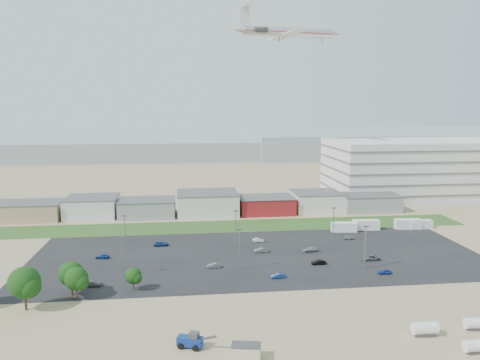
{
  "coord_description": "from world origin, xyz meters",
  "views": [
    {
      "loc": [
        -14.09,
        -99.61,
        39.71
      ],
      "look_at": [
        0.35,
        22.0,
        20.37
      ],
      "focal_mm": 35.0,
      "sensor_mm": 36.0,
      "label": 1
    }
  ],
  "objects": [
    {
      "name": "parked_car_9",
      "position": [
        -21.31,
        32.02,
        0.59
      ],
      "size": [
        4.37,
        2.17,
        1.19
      ],
      "primitive_type": "imported",
      "rotation": [
        0.0,
        0.0,
        1.62
      ],
      "color": "navy",
      "rests_on": "ground"
    },
    {
      "name": "tree_right",
      "position": [
        -36.91,
        -3.86,
        3.87
      ],
      "size": [
        5.17,
        5.17,
        7.75
      ],
      "primitive_type": null,
      "color": "black",
      "rests_on": "ground"
    },
    {
      "name": "parked_car_0",
      "position": [
        33.72,
        12.76,
        0.62
      ],
      "size": [
        4.49,
        2.17,
        1.23
      ],
      "primitive_type": "imported",
      "rotation": [
        0.0,
        0.0,
        -1.54
      ],
      "color": "#595B5E",
      "rests_on": "ground"
    },
    {
      "name": "ground",
      "position": [
        0.0,
        0.0,
        0.0
      ],
      "size": [
        700.0,
        700.0,
        0.0
      ],
      "primitive_type": "plane",
      "color": "#947F5E",
      "rests_on": "ground"
    },
    {
      "name": "tree_left",
      "position": [
        -45.74,
        -8.21,
        4.99
      ],
      "size": [
        6.65,
        6.65,
        9.98
      ],
      "primitive_type": null,
      "color": "black",
      "rests_on": "ground"
    },
    {
      "name": "parking_lot",
      "position": [
        5.0,
        20.0,
        0.01
      ],
      "size": [
        120.0,
        50.0,
        0.01
      ],
      "primitive_type": "cube",
      "color": "black",
      "rests_on": "ground"
    },
    {
      "name": "parked_car_7",
      "position": [
        6.28,
        22.59,
        0.64
      ],
      "size": [
        3.9,
        1.44,
        1.28
      ],
      "primitive_type": "imported",
      "rotation": [
        0.0,
        0.0,
        -1.55
      ],
      "color": "#595B5E",
      "rests_on": "ground"
    },
    {
      "name": "parked_car_13",
      "position": [
        7.03,
        2.91,
        0.56
      ],
      "size": [
        3.53,
        1.57,
        1.13
      ],
      "primitive_type": "imported",
      "rotation": [
        0.0,
        0.0,
        -1.46
      ],
      "color": "navy",
      "rests_on": "ground"
    },
    {
      "name": "parked_car_1",
      "position": [
        19.16,
        11.03,
        0.62
      ],
      "size": [
        3.77,
        1.39,
        1.23
      ],
      "primitive_type": "imported",
      "rotation": [
        0.0,
        0.0,
        -1.55
      ],
      "color": "black",
      "rests_on": "ground"
    },
    {
      "name": "lightpole_back_r",
      "position": [
        28.6,
        28.86,
        5.33
      ],
      "size": [
        1.25,
        0.52,
        10.66
      ],
      "primitive_type": null,
      "color": "slate",
      "rests_on": "ground"
    },
    {
      "name": "telehandler",
      "position": [
        -13.81,
        -26.68,
        1.4
      ],
      "size": [
        7.09,
        4.53,
        2.81
      ],
      "primitive_type": null,
      "rotation": [
        0.0,
        0.0,
        -0.37
      ],
      "color": "navy",
      "rests_on": "ground"
    },
    {
      "name": "box_trailer_a",
      "position": [
        36.08,
        40.67,
        1.5
      ],
      "size": [
        8.25,
        3.37,
        3.01
      ],
      "primitive_type": null,
      "rotation": [
        0.0,
        0.0,
        -0.11
      ],
      "color": "silver",
      "rests_on": "ground"
    },
    {
      "name": "parked_car_11",
      "position": [
        7.08,
        32.72,
        0.55
      ],
      "size": [
        3.35,
        1.24,
        1.1
      ],
      "primitive_type": "imported",
      "rotation": [
        0.0,
        0.0,
        1.55
      ],
      "color": "silver",
      "rests_on": "ground"
    },
    {
      "name": "portable_shed",
      "position": [
        -4.97,
        -31.14,
        1.19
      ],
      "size": [
        5.08,
        3.29,
        2.37
      ],
      "primitive_type": null,
      "rotation": [
        0.0,
        0.0,
        -0.19
      ],
      "color": "#C7B796",
      "rests_on": "ground"
    },
    {
      "name": "tree_mid",
      "position": [
        -38.5,
        -1.56,
        4.16
      ],
      "size": [
        5.55,
        5.55,
        8.33
      ],
      "primitive_type": null,
      "color": "black",
      "rests_on": "ground"
    },
    {
      "name": "storage_tank_ne",
      "position": [
        37.29,
        -26.28,
        1.16
      ],
      "size": [
        4.01,
        2.22,
        2.32
      ],
      "primitive_type": null,
      "rotation": [
        0.0,
        0.0,
        -0.07
      ],
      "color": "silver",
      "rests_on": "ground"
    },
    {
      "name": "grass_strip",
      "position": [
        0.0,
        52.0,
        0.01
      ],
      "size": [
        160.0,
        16.0,
        0.02
      ],
      "primitive_type": "cube",
      "color": "#28491B",
      "rests_on": "ground"
    },
    {
      "name": "parking_garage",
      "position": [
        90.0,
        95.0,
        12.5
      ],
      "size": [
        80.0,
        40.0,
        25.0
      ],
      "primitive_type": "cube",
      "color": "silver",
      "rests_on": "ground"
    },
    {
      "name": "lightpole_front_l",
      "position": [
        -29.19,
        8.7,
        4.7
      ],
      "size": [
        1.11,
        0.46,
        9.4
      ],
      "primitive_type": null,
      "color": "slate",
      "rests_on": "ground"
    },
    {
      "name": "lightpole_front_r",
      "position": [
        29.45,
        6.63,
        5.43
      ],
      "size": [
        1.28,
        0.53,
        10.86
      ],
      "primitive_type": null,
      "color": "slate",
      "rests_on": "ground"
    },
    {
      "name": "hills_backdrop",
      "position": [
        40.0,
        315.0,
        4.5
      ],
      "size": [
        700.0,
        200.0,
        9.0
      ],
      "primitive_type": null,
      "color": "gray",
      "rests_on": "ground"
    },
    {
      "name": "box_trailer_c",
      "position": [
        58.16,
        41.81,
        1.59
      ],
      "size": [
        8.65,
        3.31,
        3.18
      ],
      "primitive_type": null,
      "rotation": [
        0.0,
        0.0,
        -0.08
      ],
      "color": "silver",
      "rests_on": "ground"
    },
    {
      "name": "storage_tank_sw",
      "position": [
        32.41,
        -33.73,
        1.16
      ],
      "size": [
        3.92,
        2.03,
        2.33
      ],
      "primitive_type": null,
      "rotation": [
        0.0,
        0.0,
        0.02
      ],
      "color": "silver",
      "rests_on": "ground"
    },
    {
      "name": "lightpole_back_l",
      "position": [
        -30.97,
        29.38,
        4.92
      ],
      "size": [
        1.16,
        0.48,
        9.84
      ],
      "primitive_type": null,
      "color": "slate",
      "rests_on": "ground"
    },
    {
      "name": "parked_car_12",
      "position": [
        19.51,
        21.47,
        0.64
      ],
      "size": [
        4.55,
        2.23,
        1.27
      ],
      "primitive_type": "imported",
      "rotation": [
        0.0,
        0.0,
        -1.47
      ],
      "color": "#A5A5AA",
      "rests_on": "ground"
    },
    {
      "name": "box_trailer_d",
      "position": [
        62.41,
        41.55,
        1.41
      ],
      "size": [
        7.57,
        2.54,
        2.82
      ],
      "primitive_type": null,
      "rotation": [
        0.0,
        0.0,
        0.03
      ],
      "color": "silver",
      "rests_on": "ground"
    },
    {
      "name": "storage_tank_nw",
      "position": [
        27.1,
        -27.29,
        1.3
      ],
      "size": [
        4.42,
        2.33,
        2.61
      ],
      "primitive_type": null,
      "rotation": [
        0.0,
        0.0,
        -0.04
      ],
      "color": "silver",
      "rests_on": "ground"
    },
    {
      "name": "parked_car_8",
      "position": [
        34.73,
        32.27,
        0.55
      ],
      "size": [
        3.3,
        1.49,
        1.1
      ],
      "primitive_type": "imported",
      "rotation": [
        0.0,
        0.0,
        1.51
      ],
      "color": "#A5A5AA",
      "rests_on": "ground"
    },
    {
      "name": "building_row",
      "position": [
        -17.0,
        71.0,
        4.0
      ],
      "size": [
        170.0,
        20.0,
        8.0
      ],
      "primitive_type": null,
      "color": "silver",
      "rests_on": "ground"
    },
    {
      "name": "parked_car_4",
      "position": [
        -7.37,
        11.79,
        0.59
      ],
      "size": [
        3.61,
        1.37,
        1.17
      ],
      "primitive_type": "imported",
      "rotation": [
        0.0,
        0.0,
        -1.53
      ],
      "color": "#595B5E",
      "rests_on": "ground"
    },
    {
      "name": "tree_near",
      "position": [
        -25.75,
        -0.45,
        2.89
      ],
      "size": [
        3.85,
        3.85,
        5.77
      ],
      "primitive_type": null,
      "color": "black",
      "rests_on": "ground"
    },
    {
      "name": "parked_car_2",
      "position": [
        32.9,
        2.6,
        0.55
      ],
      "size": [
        3.3,
        1.49,
        1.1
      ],
      "primitive_type": "imported",
      "rotation": [
        0.0,
        0.0,
        -1.63
      ],
      "color": "navy",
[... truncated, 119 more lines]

